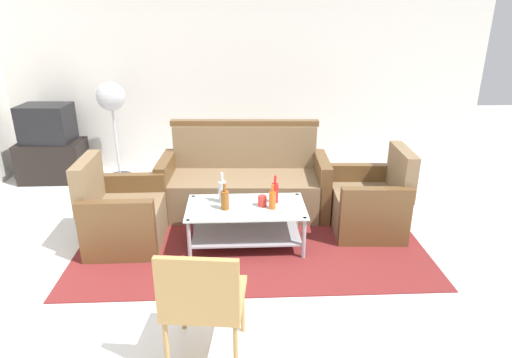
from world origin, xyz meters
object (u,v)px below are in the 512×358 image
Objects in this scene: bottle_clear at (222,191)px; bottle_orange at (272,200)px; coffee_table at (246,220)px; bottle_brown at (225,200)px; couch at (244,184)px; pedestal_fan at (111,102)px; armchair_right at (370,204)px; armchair_left at (122,216)px; bottle_red at (275,192)px; television at (47,123)px; wicker_chair at (203,297)px; cup at (262,201)px; tv_stand at (53,161)px.

bottle_orange is at bearing -19.60° from bottle_clear.
bottle_brown is at bearing -165.27° from coffee_table.
couch is 1.45× the size of pedestal_fan.
bottle_brown is at bearing 105.61° from armchair_right.
armchair_left reaches higher than bottle_clear.
coffee_table is at bearing -163.98° from bottle_red.
television is at bearing -176.73° from pedestal_fan.
wicker_chair is (2.19, -3.34, -0.27)m from television.
bottle_orange is at bearing -34.65° from cup.
coffee_table is 4.70× the size of bottle_orange.
armchair_left is 0.98m from bottle_clear.
cup reaches higher than coffee_table.
bottle_red is 3.30m from television.
pedestal_fan reaches higher than bottle_clear.
coffee_table is at bearing -25.53° from bottle_clear.
armchair_left is at bearing -53.35° from tv_stand.
pedestal_fan is (-1.81, 1.91, 0.55)m from cup.
tv_stand is (-2.49, 1.07, -0.06)m from couch.
armchair_left is 0.77× the size of coffee_table.
couch is 0.90m from bottle_orange.
armchair_left and armchair_right have the same top height.
bottle_orange is at bearing -1.09° from bottle_brown.
armchair_left is 1.01× the size of wicker_chair.
armchair_right is 1.50m from bottle_brown.
bottle_clear is (-0.03, 0.16, 0.02)m from bottle_brown.
wicker_chair is at bearing -68.13° from pedestal_fan.
armchair_right is at bearing 94.05° from armchair_left.
pedestal_fan reaches higher than bottle_red.
wicker_chair is at bearing -110.19° from bottle_red.
television reaches higher than bottle_red.
pedestal_fan is at bearing -31.23° from couch.
tv_stand is 0.63× the size of pedestal_fan.
wicker_chair reaches higher than cup.
television is at bearing 140.15° from bottle_brown.
bottle_clear is at bearing 154.47° from coffee_table.
tv_stand is at bearing 140.19° from bottle_brown.
bottle_red is 0.14m from bottle_orange.
armchair_left reaches higher than coffee_table.
bottle_red is at bearing 104.20° from armchair_right.
bottle_orange is 3.35m from television.
bottle_red is at bearing 89.30° from armchair_left.
tv_stand is (-2.27, 1.76, -0.26)m from bottle_clear.
armchair_left is at bearing 129.61° from television.
bottle_clear is at bearing 164.59° from cup.
coffee_table is at bearing -49.10° from pedestal_fan.
television reaches higher than coffee_table.
cup is 3.24m from television.
pedestal_fan reaches higher than armchair_right.
bottle_brown is 0.48m from bottle_red.
pedestal_fan is (-0.49, 1.82, 0.73)m from armchair_left.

